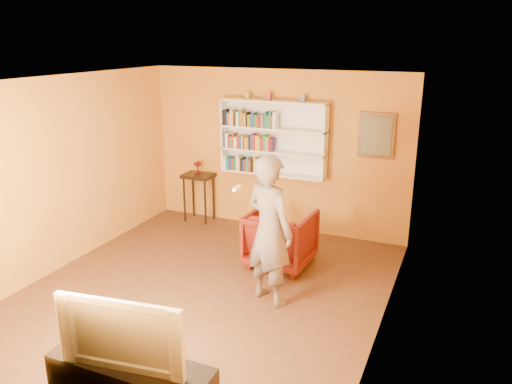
{
  "coord_description": "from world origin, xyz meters",
  "views": [
    {
      "loc": [
        2.94,
        -5.16,
        3.19
      ],
      "look_at": [
        0.38,
        0.75,
        1.18
      ],
      "focal_mm": 35.0,
      "sensor_mm": 36.0,
      "label": 1
    }
  ],
  "objects_px": {
    "bookshelf": "(274,138)",
    "armchair": "(281,238)",
    "ruby_lustre": "(198,165)",
    "console_table": "(198,182)",
    "television": "(127,329)",
    "person": "(270,230)"
  },
  "relations": [
    {
      "from": "person",
      "to": "console_table",
      "type": "bearing_deg",
      "value": -21.21
    },
    {
      "from": "bookshelf",
      "to": "ruby_lustre",
      "type": "height_order",
      "value": "bookshelf"
    },
    {
      "from": "bookshelf",
      "to": "television",
      "type": "relative_size",
      "value": 1.6
    },
    {
      "from": "person",
      "to": "television",
      "type": "relative_size",
      "value": 1.68
    },
    {
      "from": "ruby_lustre",
      "to": "armchair",
      "type": "xyz_separation_m",
      "value": [
        2.0,
        -1.15,
        -0.62
      ]
    },
    {
      "from": "console_table",
      "to": "armchair",
      "type": "relative_size",
      "value": 0.96
    },
    {
      "from": "console_table",
      "to": "ruby_lustre",
      "type": "bearing_deg",
      "value": -53.13
    },
    {
      "from": "ruby_lustre",
      "to": "console_table",
      "type": "bearing_deg",
      "value": 126.87
    },
    {
      "from": "armchair",
      "to": "ruby_lustre",
      "type": "bearing_deg",
      "value": -27.51
    },
    {
      "from": "bookshelf",
      "to": "console_table",
      "type": "distance_m",
      "value": 1.64
    },
    {
      "from": "console_table",
      "to": "bookshelf",
      "type": "bearing_deg",
      "value": 6.59
    },
    {
      "from": "bookshelf",
      "to": "armchair",
      "type": "xyz_separation_m",
      "value": [
        0.62,
        -1.31,
        -1.18
      ]
    },
    {
      "from": "armchair",
      "to": "television",
      "type": "xyz_separation_m",
      "value": [
        -0.12,
        -3.35,
        0.45
      ]
    },
    {
      "from": "bookshelf",
      "to": "armchair",
      "type": "bearing_deg",
      "value": -64.65
    },
    {
      "from": "ruby_lustre",
      "to": "television",
      "type": "relative_size",
      "value": 0.2
    },
    {
      "from": "bookshelf",
      "to": "armchair",
      "type": "height_order",
      "value": "bookshelf"
    },
    {
      "from": "person",
      "to": "television",
      "type": "height_order",
      "value": "person"
    },
    {
      "from": "bookshelf",
      "to": "console_table",
      "type": "bearing_deg",
      "value": -173.41
    },
    {
      "from": "ruby_lustre",
      "to": "armchair",
      "type": "relative_size",
      "value": 0.25
    },
    {
      "from": "console_table",
      "to": "person",
      "type": "distance_m",
      "value": 3.13
    },
    {
      "from": "console_table",
      "to": "ruby_lustre",
      "type": "xyz_separation_m",
      "value": [
        0.0,
        -0.0,
        0.31
      ]
    },
    {
      "from": "bookshelf",
      "to": "ruby_lustre",
      "type": "distance_m",
      "value": 1.5
    }
  ]
}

